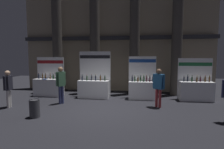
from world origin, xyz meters
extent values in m
plane|color=black|center=(0.00, 0.00, 0.00)|extent=(25.03, 25.03, 0.00)
cube|color=gray|center=(0.00, 4.57, 3.17)|extent=(12.51, 0.25, 6.34)
cube|color=#2D2D33|center=(0.00, 4.27, 3.49)|extent=(12.51, 0.20, 0.24)
cylinder|color=#423D38|center=(-3.69, 3.62, 2.92)|extent=(0.61, 0.61, 5.83)
cylinder|color=#423D38|center=(-1.23, 3.62, 2.92)|extent=(0.61, 0.61, 5.83)
cylinder|color=#423D38|center=(1.23, 3.62, 2.92)|extent=(0.61, 0.61, 5.83)
cylinder|color=#423D38|center=(3.69, 3.62, 2.92)|extent=(0.61, 0.61, 5.83)
cube|color=white|center=(-3.69, 2.26, 0.50)|extent=(1.58, 0.60, 1.00)
cube|color=white|center=(-3.69, 2.60, 1.13)|extent=(1.66, 0.04, 2.25)
cube|color=maroon|center=(-3.69, 2.58, 1.97)|extent=(1.61, 0.01, 0.18)
cylinder|color=black|center=(-4.29, 2.31, 1.12)|extent=(0.07, 0.07, 0.25)
cylinder|color=black|center=(-4.29, 2.31, 1.28)|extent=(0.03, 0.03, 0.07)
cylinder|color=red|center=(-4.29, 2.31, 1.33)|extent=(0.03, 0.03, 0.02)
cylinder|color=#472D14|center=(-4.04, 2.30, 1.14)|extent=(0.07, 0.07, 0.27)
cylinder|color=#472D14|center=(-4.04, 2.30, 1.31)|extent=(0.03, 0.03, 0.06)
cylinder|color=red|center=(-4.04, 2.30, 1.35)|extent=(0.03, 0.03, 0.02)
cylinder|color=#472D14|center=(-3.81, 2.21, 1.13)|extent=(0.07, 0.07, 0.25)
cylinder|color=#472D14|center=(-3.81, 2.21, 1.30)|extent=(0.03, 0.03, 0.09)
cylinder|color=red|center=(-3.81, 2.21, 1.35)|extent=(0.03, 0.03, 0.02)
cylinder|color=#472D14|center=(-3.58, 2.32, 1.12)|extent=(0.06, 0.06, 0.24)
cylinder|color=#472D14|center=(-3.58, 2.32, 1.29)|extent=(0.03, 0.03, 0.09)
cylinder|color=red|center=(-3.58, 2.32, 1.34)|extent=(0.03, 0.03, 0.02)
cylinder|color=#19381E|center=(-3.35, 2.24, 1.11)|extent=(0.07, 0.07, 0.23)
cylinder|color=#19381E|center=(-3.35, 2.24, 1.26)|extent=(0.03, 0.03, 0.06)
cylinder|color=black|center=(-3.35, 2.24, 1.30)|extent=(0.03, 0.03, 0.02)
cylinder|color=black|center=(-3.11, 2.33, 1.11)|extent=(0.06, 0.06, 0.23)
cylinder|color=black|center=(-3.11, 2.33, 1.26)|extent=(0.03, 0.03, 0.07)
cylinder|color=black|center=(-3.11, 2.33, 1.31)|extent=(0.03, 0.03, 0.02)
cube|color=#334772|center=(-3.80, 2.08, 1.01)|extent=(0.28, 0.38, 0.02)
cube|color=white|center=(-0.96, 2.15, 0.49)|extent=(1.69, 0.60, 0.97)
cube|color=white|center=(-0.96, 2.49, 1.29)|extent=(1.77, 0.04, 2.57)
cube|color=black|center=(-0.96, 2.47, 2.27)|extent=(1.72, 0.01, 0.18)
cylinder|color=black|center=(-1.59, 2.09, 1.09)|extent=(0.07, 0.07, 0.23)
cylinder|color=black|center=(-1.59, 2.09, 1.25)|extent=(0.03, 0.03, 0.08)
cylinder|color=black|center=(-1.59, 2.09, 1.30)|extent=(0.03, 0.03, 0.02)
cylinder|color=#19381E|center=(-1.33, 2.12, 1.09)|extent=(0.07, 0.07, 0.23)
cylinder|color=#19381E|center=(-1.33, 2.12, 1.24)|extent=(0.03, 0.03, 0.07)
cylinder|color=red|center=(-1.33, 2.12, 1.28)|extent=(0.03, 0.03, 0.02)
cylinder|color=black|center=(-1.09, 2.18, 1.10)|extent=(0.06, 0.06, 0.24)
cylinder|color=black|center=(-1.09, 2.18, 1.26)|extent=(0.03, 0.03, 0.08)
cylinder|color=red|center=(-1.09, 2.18, 1.31)|extent=(0.03, 0.03, 0.02)
cylinder|color=black|center=(-0.84, 2.10, 1.10)|extent=(0.07, 0.07, 0.25)
cylinder|color=black|center=(-0.84, 2.10, 1.25)|extent=(0.03, 0.03, 0.07)
cylinder|color=gold|center=(-0.84, 2.10, 1.30)|extent=(0.03, 0.03, 0.02)
cylinder|color=#472D14|center=(-0.57, 2.13, 1.10)|extent=(0.07, 0.07, 0.26)
cylinder|color=#472D14|center=(-0.57, 2.13, 1.27)|extent=(0.03, 0.03, 0.06)
cylinder|color=black|center=(-0.57, 2.13, 1.30)|extent=(0.03, 0.03, 0.02)
cylinder|color=#19381E|center=(-0.32, 2.11, 1.09)|extent=(0.06, 0.06, 0.24)
cylinder|color=#19381E|center=(-0.32, 2.11, 1.24)|extent=(0.03, 0.03, 0.06)
cylinder|color=black|center=(-0.32, 2.11, 1.28)|extent=(0.03, 0.03, 0.02)
cube|color=white|center=(1.68, 2.22, 0.48)|extent=(1.41, 0.60, 0.95)
cube|color=white|center=(1.68, 2.56, 1.15)|extent=(1.48, 0.04, 2.30)
cube|color=navy|center=(1.68, 2.54, 2.06)|extent=(1.44, 0.01, 0.18)
cylinder|color=black|center=(1.15, 2.20, 1.09)|extent=(0.06, 0.06, 0.27)
cylinder|color=black|center=(1.15, 2.20, 1.26)|extent=(0.03, 0.03, 0.07)
cylinder|color=black|center=(1.15, 2.20, 1.30)|extent=(0.03, 0.03, 0.02)
cylinder|color=#19381E|center=(1.29, 2.19, 1.07)|extent=(0.07, 0.07, 0.24)
cylinder|color=#19381E|center=(1.29, 2.19, 1.23)|extent=(0.03, 0.03, 0.07)
cylinder|color=gold|center=(1.29, 2.19, 1.27)|extent=(0.03, 0.03, 0.02)
cylinder|color=#472D14|center=(1.45, 2.12, 1.07)|extent=(0.07, 0.07, 0.24)
cylinder|color=#472D14|center=(1.45, 2.12, 1.23)|extent=(0.03, 0.03, 0.08)
cylinder|color=black|center=(1.45, 2.12, 1.28)|extent=(0.03, 0.03, 0.02)
cylinder|color=#19381E|center=(1.60, 2.20, 1.08)|extent=(0.07, 0.07, 0.26)
cylinder|color=#19381E|center=(1.60, 2.20, 1.25)|extent=(0.03, 0.03, 0.08)
cylinder|color=black|center=(1.60, 2.20, 1.30)|extent=(0.03, 0.03, 0.02)
cylinder|color=#19381E|center=(1.77, 2.18, 1.09)|extent=(0.07, 0.07, 0.27)
cylinder|color=#19381E|center=(1.77, 2.18, 1.27)|extent=(0.03, 0.03, 0.08)
cylinder|color=gold|center=(1.77, 2.18, 1.31)|extent=(0.03, 0.03, 0.02)
cylinder|color=black|center=(1.91, 2.23, 1.09)|extent=(0.07, 0.07, 0.27)
cylinder|color=black|center=(1.91, 2.23, 1.26)|extent=(0.03, 0.03, 0.07)
cylinder|color=red|center=(1.91, 2.23, 1.30)|extent=(0.03, 0.03, 0.02)
cylinder|color=black|center=(2.08, 2.21, 1.08)|extent=(0.06, 0.06, 0.25)
cylinder|color=black|center=(2.08, 2.21, 1.24)|extent=(0.03, 0.03, 0.08)
cylinder|color=gold|center=(2.08, 2.21, 1.29)|extent=(0.03, 0.03, 0.02)
cylinder|color=black|center=(2.24, 2.21, 1.09)|extent=(0.06, 0.06, 0.27)
cylinder|color=black|center=(2.24, 2.21, 1.26)|extent=(0.03, 0.03, 0.07)
cylinder|color=gold|center=(2.24, 2.21, 1.31)|extent=(0.03, 0.03, 0.02)
cube|color=white|center=(4.43, 2.21, 0.50)|extent=(1.64, 0.60, 1.00)
cube|color=white|center=(4.43, 2.55, 1.10)|extent=(1.72, 0.04, 2.20)
cube|color=#1E6638|center=(4.43, 2.53, 1.89)|extent=(1.67, 0.01, 0.18)
cylinder|color=black|center=(3.81, 2.23, 1.11)|extent=(0.06, 0.06, 0.23)
cylinder|color=black|center=(3.81, 2.23, 1.26)|extent=(0.03, 0.03, 0.06)
cylinder|color=black|center=(3.81, 2.23, 1.30)|extent=(0.03, 0.03, 0.02)
cylinder|color=black|center=(4.01, 2.28, 1.13)|extent=(0.07, 0.07, 0.26)
cylinder|color=black|center=(4.01, 2.28, 1.30)|extent=(0.03, 0.03, 0.09)
cylinder|color=black|center=(4.01, 2.28, 1.36)|extent=(0.03, 0.03, 0.02)
cylinder|color=#19381E|center=(4.21, 2.23, 1.11)|extent=(0.07, 0.07, 0.23)
cylinder|color=#19381E|center=(4.21, 2.23, 1.27)|extent=(0.03, 0.03, 0.08)
cylinder|color=black|center=(4.21, 2.23, 1.32)|extent=(0.03, 0.03, 0.02)
cylinder|color=#472D14|center=(4.42, 2.12, 1.12)|extent=(0.08, 0.08, 0.24)
cylinder|color=#472D14|center=(4.42, 2.12, 1.27)|extent=(0.03, 0.03, 0.07)
cylinder|color=gold|center=(4.42, 2.12, 1.32)|extent=(0.03, 0.03, 0.02)
cylinder|color=black|center=(4.63, 2.26, 1.11)|extent=(0.06, 0.06, 0.22)
cylinder|color=black|center=(4.63, 2.26, 1.26)|extent=(0.03, 0.03, 0.07)
cylinder|color=black|center=(4.63, 2.26, 1.30)|extent=(0.03, 0.03, 0.02)
cylinder|color=#472D14|center=(4.85, 2.24, 1.12)|extent=(0.08, 0.08, 0.24)
cylinder|color=#472D14|center=(4.85, 2.24, 1.27)|extent=(0.03, 0.03, 0.07)
cylinder|color=red|center=(4.85, 2.24, 1.32)|extent=(0.03, 0.03, 0.02)
cylinder|color=#472D14|center=(5.05, 2.22, 1.12)|extent=(0.07, 0.07, 0.24)
cylinder|color=#472D14|center=(5.05, 2.22, 1.28)|extent=(0.03, 0.03, 0.07)
cylinder|color=gold|center=(5.05, 2.22, 1.32)|extent=(0.03, 0.03, 0.02)
cylinder|color=#38383D|center=(-2.40, -1.31, 0.33)|extent=(0.38, 0.38, 0.66)
torus|color=black|center=(-2.40, -1.31, 0.67)|extent=(0.37, 0.37, 0.02)
cylinder|color=navy|center=(4.36, -0.82, 1.17)|extent=(0.08, 0.08, 0.62)
cylinder|color=maroon|center=(2.43, 0.68, 0.42)|extent=(0.12, 0.12, 0.84)
cylinder|color=maroon|center=(2.30, 0.79, 0.42)|extent=(0.12, 0.12, 0.84)
cube|color=navy|center=(2.36, 0.73, 1.17)|extent=(0.48, 0.45, 0.67)
sphere|color=brown|center=(2.36, 0.73, 1.63)|extent=(0.23, 0.23, 0.23)
cylinder|color=navy|center=(2.57, 0.57, 1.19)|extent=(0.08, 0.08, 0.63)
cylinder|color=navy|center=(2.16, 0.90, 1.19)|extent=(0.08, 0.08, 0.63)
cylinder|color=silver|center=(-4.27, -0.31, 0.40)|extent=(0.12, 0.12, 0.81)
cylinder|color=silver|center=(-4.29, -0.16, 0.40)|extent=(0.12, 0.12, 0.81)
cube|color=#23232D|center=(-4.28, -0.24, 1.12)|extent=(0.28, 0.39, 0.64)
sphere|color=tan|center=(-4.28, -0.24, 1.56)|extent=(0.22, 0.22, 0.22)
cylinder|color=#23232D|center=(-4.25, -0.46, 1.14)|extent=(0.08, 0.08, 0.61)
cylinder|color=#23232D|center=(-4.32, -0.01, 1.14)|extent=(0.08, 0.08, 0.61)
cylinder|color=navy|center=(-2.27, 0.66, 0.43)|extent=(0.12, 0.12, 0.87)
cylinder|color=navy|center=(-2.19, 0.78, 0.43)|extent=(0.12, 0.12, 0.87)
cube|color=#33563D|center=(-2.23, 0.72, 1.21)|extent=(0.38, 0.41, 0.69)
sphere|color=#8C6647|center=(-2.23, 0.72, 1.68)|extent=(0.24, 0.24, 0.24)
cylinder|color=#33563D|center=(-2.36, 0.53, 1.23)|extent=(0.08, 0.08, 0.65)
cylinder|color=#33563D|center=(-2.11, 0.90, 1.23)|extent=(0.08, 0.08, 0.65)
camera|label=1|loc=(1.39, -7.43, 2.28)|focal=28.83mm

